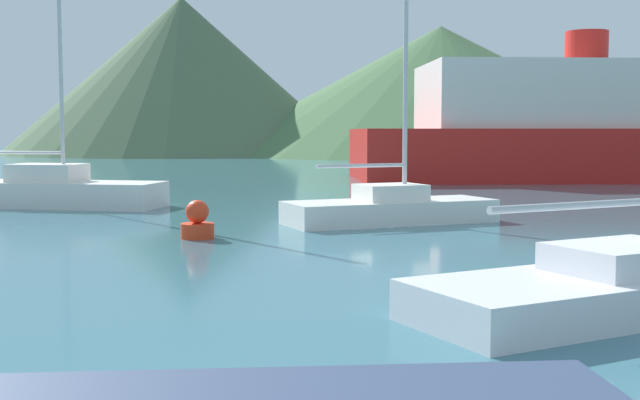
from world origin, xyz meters
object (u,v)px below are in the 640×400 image
(ferry_distant, at_px, (584,129))
(sailboat_middle, at_px, (623,283))
(sailboat_inner, at_px, (48,190))
(sailboat_outer, at_px, (390,205))
(buoy_marker, at_px, (197,223))

(ferry_distant, bearing_deg, sailboat_middle, -110.49)
(sailboat_middle, distance_m, ferry_distant, 31.01)
(sailboat_inner, height_order, sailboat_middle, sailboat_inner)
(sailboat_inner, xyz_separation_m, ferry_distant, (19.84, 17.24, 1.97))
(sailboat_middle, bearing_deg, ferry_distant, 45.32)
(ferry_distant, bearing_deg, sailboat_inner, -148.61)
(sailboat_middle, relative_size, sailboat_outer, 0.69)
(sailboat_outer, distance_m, buoy_marker, 5.38)
(sailboat_inner, bearing_deg, buoy_marker, -41.41)
(buoy_marker, bearing_deg, ferry_distant, 61.12)
(ferry_distant, bearing_deg, buoy_marker, -128.49)
(sailboat_middle, xyz_separation_m, buoy_marker, (-7.41, 6.35, -0.02))
(sailboat_outer, relative_size, ferry_distant, 0.43)
(buoy_marker, bearing_deg, sailboat_outer, 39.61)
(sailboat_middle, bearing_deg, sailboat_inner, 103.02)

